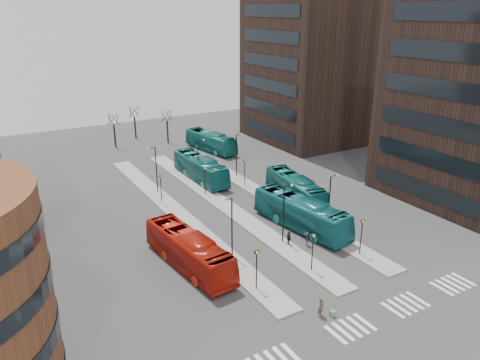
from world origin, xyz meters
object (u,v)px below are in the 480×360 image
red_bus (189,250)px  traveller (321,307)px  commuter_a (197,266)px  suitcase (333,314)px  teal_bus_c (295,188)px  commuter_c (307,239)px  teal_bus_d (211,141)px  teal_bus_a (301,213)px  teal_bus_b (201,168)px  commuter_b (289,238)px

red_bus → traveller: size_ratio=7.36×
red_bus → commuter_a: (0.11, -1.56, -0.88)m
suitcase → teal_bus_c: teal_bus_c is taller
red_bus → commuter_c: size_ratio=8.38×
teal_bus_d → traveller: (-13.43, -45.31, -0.77)m
teal_bus_a → teal_bus_b: 19.76m
teal_bus_a → teal_bus_b: bearing=90.7°
suitcase → commuter_a: (-6.43, 11.05, 0.57)m
teal_bus_a → teal_bus_d: size_ratio=1.11×
red_bus → traveller: (5.75, -12.11, -0.87)m
teal_bus_a → traveller: size_ratio=7.67×
teal_bus_a → commuter_b: teal_bus_a is taller
red_bus → teal_bus_c: size_ratio=1.04×
teal_bus_a → teal_bus_c: 7.86m
red_bus → traveller: bearing=-70.7°
red_bus → commuter_a: red_bus is taller
suitcase → red_bus: (-6.54, 12.61, 1.45)m
commuter_c → teal_bus_a: bearing=-172.3°
commuter_b → suitcase: bearing=166.8°
teal_bus_d → commuter_b: bearing=-113.3°
red_bus → teal_bus_d: red_bus is taller
red_bus → commuter_a: 1.79m
teal_bus_a → traveller: bearing=-128.7°
teal_bus_c → teal_bus_d: 25.21m
red_bus → teal_bus_b: 23.80m
teal_bus_c → commuter_c: (-6.17, -10.24, -0.90)m
traveller → red_bus: bearing=89.0°
traveller → teal_bus_d: bearing=47.1°
suitcase → commuter_c: 11.76m
teal_bus_a → red_bus: bearing=178.4°
teal_bus_d → commuter_b: size_ratio=7.66×
red_bus → commuter_a: size_ratio=7.42×
red_bus → commuter_b: size_ratio=8.12×
commuter_b → red_bus: bearing=89.5°
red_bus → traveller: 13.43m
commuter_b → teal_bus_b: bearing=4.2°
commuter_b → traveller: bearing=162.4°
commuter_a → commuter_b: 10.45m
traveller → commuter_c: 11.72m
teal_bus_c → teal_bus_d: bearing=96.0°
teal_bus_c → commuter_a: (-18.11, -9.57, -0.81)m
suitcase → commuter_a: bearing=127.5°
teal_bus_a → commuter_c: (-1.99, -3.59, -1.04)m
teal_bus_a → teal_bus_c: (4.18, 6.65, -0.14)m
red_bus → traveller: red_bus is taller
suitcase → teal_bus_d: (12.64, 45.81, 1.35)m
suitcase → teal_bus_a: teal_bus_a is taller
teal_bus_b → commuter_c: 23.20m
suitcase → traveller: (-0.79, 0.50, 0.58)m
teal_bus_b → teal_bus_c: size_ratio=1.05×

